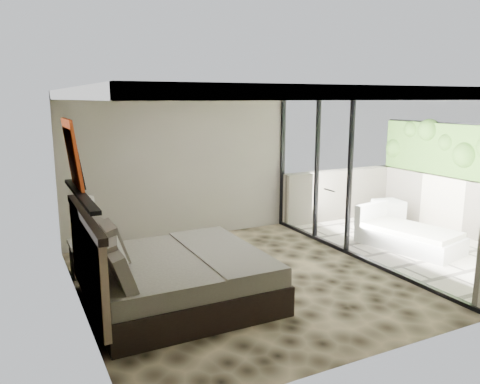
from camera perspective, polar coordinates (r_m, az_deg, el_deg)
name	(u,v)px	position (r m, az deg, el deg)	size (l,w,h in m)	color
floor	(240,281)	(7.12, -0.01, -10.75)	(5.00, 5.00, 0.00)	black
ceiling	(240,90)	(6.60, -0.01, 12.32)	(4.50, 5.00, 0.02)	silver
back_wall	(181,167)	(8.98, -7.16, 3.08)	(4.50, 0.02, 2.80)	gray
left_wall	(77,204)	(6.08, -19.26, -1.44)	(0.02, 5.00, 2.80)	gray
glass_wall	(362,177)	(7.97, 14.62, 1.75)	(0.08, 5.00, 2.80)	white
terrace_slab	(421,249)	(9.34, 21.16, -6.49)	(3.00, 5.00, 0.12)	beige
parapet_far	(473,209)	(10.21, 26.53, -1.90)	(0.30, 5.00, 1.10)	#BEB29A
foliage_hedge	(479,153)	(10.04, 27.08, 4.23)	(0.36, 4.60, 1.10)	#4D7F27
picture_ledge	(80,195)	(6.16, -18.89, -0.29)	(0.12, 2.20, 0.05)	black
bed	(171,276)	(6.34, -8.42, -10.09)	(2.32, 2.25, 1.29)	black
nightstand	(87,258)	(7.68, -18.10, -7.61)	(0.51, 0.51, 0.51)	black
table_lamp	(82,213)	(7.54, -18.66, -2.48)	(0.37, 0.37, 0.68)	black
abstract_canvas	(72,153)	(6.46, -19.77, 4.44)	(0.04, 0.90, 0.90)	#AE160E
framed_print	(78,165)	(6.49, -19.20, 3.16)	(0.03, 0.50, 0.60)	black
ottoman	(388,213)	(10.55, 17.62, -2.41)	(0.53, 0.53, 0.53)	silver
lounger	(406,236)	(9.07, 19.61, -5.06)	(1.25, 1.93, 0.70)	white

